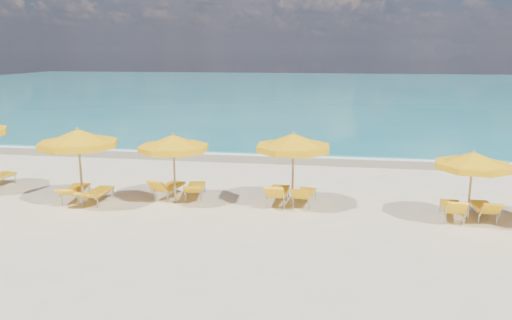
# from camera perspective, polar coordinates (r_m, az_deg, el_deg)

# --- Properties ---
(ground_plane) EXTENTS (120.00, 120.00, 0.00)m
(ground_plane) POSITION_cam_1_polar(r_m,az_deg,el_deg) (15.44, -0.90, -5.55)
(ground_plane) COLOR beige
(ocean) EXTENTS (120.00, 80.00, 0.30)m
(ocean) POSITION_cam_1_polar(r_m,az_deg,el_deg) (62.68, 6.92, 8.05)
(ocean) COLOR #16777E
(ocean) RESTS_ON ground
(wet_sand_band) EXTENTS (120.00, 2.60, 0.01)m
(wet_sand_band) POSITION_cam_1_polar(r_m,az_deg,el_deg) (22.51, 2.42, 0.23)
(wet_sand_band) COLOR tan
(wet_sand_band) RESTS_ON ground
(foam_line) EXTENTS (120.00, 1.20, 0.03)m
(foam_line) POSITION_cam_1_polar(r_m,az_deg,el_deg) (23.29, 2.65, 0.64)
(foam_line) COLOR white
(foam_line) RESTS_ON ground
(whitecap_near) EXTENTS (14.00, 0.36, 0.05)m
(whitecap_near) POSITION_cam_1_polar(r_m,az_deg,el_deg) (32.95, -5.99, 4.09)
(whitecap_near) COLOR white
(whitecap_near) RESTS_ON ground
(whitecap_far) EXTENTS (18.00, 0.30, 0.05)m
(whitecap_far) POSITION_cam_1_polar(r_m,az_deg,el_deg) (39.12, 17.19, 4.93)
(whitecap_far) COLOR white
(whitecap_far) RESTS_ON ground
(umbrella_2) EXTENTS (2.57, 2.57, 2.47)m
(umbrella_2) POSITION_cam_1_polar(r_m,az_deg,el_deg) (16.25, -19.67, 2.27)
(umbrella_2) COLOR #A98454
(umbrella_2) RESTS_ON ground
(umbrella_3) EXTENTS (2.80, 2.80, 2.25)m
(umbrella_3) POSITION_cam_1_polar(r_m,az_deg,el_deg) (15.79, -9.43, 1.88)
(umbrella_3) COLOR #A98454
(umbrella_3) RESTS_ON ground
(umbrella_4) EXTENTS (2.99, 2.99, 2.36)m
(umbrella_4) POSITION_cam_1_polar(r_m,az_deg,el_deg) (15.19, 4.28, 1.97)
(umbrella_4) COLOR #A98454
(umbrella_4) RESTS_ON ground
(umbrella_5) EXTENTS (2.49, 2.49, 2.10)m
(umbrella_5) POSITION_cam_1_polar(r_m,az_deg,el_deg) (14.96, 23.53, -0.11)
(umbrella_5) COLOR #A98454
(umbrella_5) RESTS_ON ground
(lounger_2_left) EXTENTS (0.88, 1.84, 0.68)m
(lounger_2_left) POSITION_cam_1_polar(r_m,az_deg,el_deg) (17.22, -19.93, -3.67)
(lounger_2_left) COLOR #A5A8AD
(lounger_2_left) RESTS_ON ground
(lounger_2_right) EXTENTS (0.57, 1.70, 0.63)m
(lounger_2_right) POSITION_cam_1_polar(r_m,az_deg,el_deg) (16.74, -17.63, -4.00)
(lounger_2_right) COLOR #A5A8AD
(lounger_2_right) RESTS_ON ground
(lounger_3_left) EXTENTS (0.83, 1.68, 0.79)m
(lounger_3_left) POSITION_cam_1_polar(r_m,az_deg,el_deg) (16.80, -9.93, -3.50)
(lounger_3_left) COLOR #A5A8AD
(lounger_3_left) RESTS_ON ground
(lounger_3_right) EXTENTS (0.81, 1.76, 0.68)m
(lounger_3_right) POSITION_cam_1_polar(r_m,az_deg,el_deg) (16.60, -6.94, -3.61)
(lounger_3_right) COLOR #A5A8AD
(lounger_3_right) RESTS_ON ground
(lounger_4_left) EXTENTS (0.64, 1.79, 0.83)m
(lounger_4_left) POSITION_cam_1_polar(r_m,az_deg,el_deg) (15.89, 2.53, -4.19)
(lounger_4_left) COLOR #A5A8AD
(lounger_4_left) RESTS_ON ground
(lounger_4_right) EXTENTS (0.76, 1.67, 0.75)m
(lounger_4_right) POSITION_cam_1_polar(r_m,az_deg,el_deg) (15.87, 5.55, -4.33)
(lounger_4_right) COLOR #A5A8AD
(lounger_4_right) RESTS_ON ground
(lounger_5_left) EXTENTS (0.67, 1.66, 0.79)m
(lounger_5_left) POSITION_cam_1_polar(r_m,az_deg,el_deg) (15.53, 21.48, -5.53)
(lounger_5_left) COLOR #A5A8AD
(lounger_5_left) RESTS_ON ground
(lounger_5_right) EXTENTS (0.56, 1.57, 0.74)m
(lounger_5_right) POSITION_cam_1_polar(r_m,az_deg,el_deg) (15.91, 24.55, -5.42)
(lounger_5_right) COLOR #A5A8AD
(lounger_5_right) RESTS_ON ground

